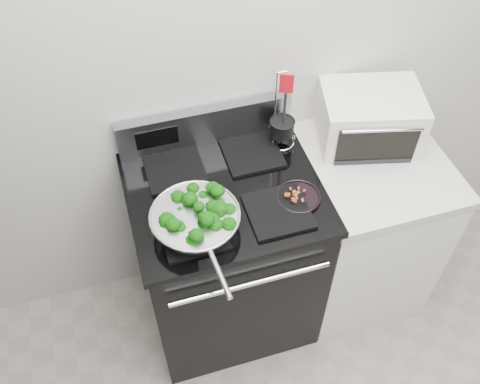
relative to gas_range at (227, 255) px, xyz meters
name	(u,v)px	position (x,y,z in m)	size (l,w,h in m)	color
back_wall	(272,48)	(0.30, 0.34, 0.86)	(4.00, 0.02, 2.70)	#BBB9B1
gas_range	(227,255)	(0.00, 0.00, 0.00)	(0.79, 0.69, 1.13)	black
counter	(359,225)	(0.68, 0.00, -0.03)	(0.62, 0.68, 0.92)	white
skillet	(196,220)	(-0.16, -0.16, 0.52)	(0.34, 0.55, 0.07)	silver
broccoli_pile	(195,216)	(-0.16, -0.16, 0.54)	(0.27, 0.27, 0.09)	black
bacon_plate	(299,195)	(0.27, -0.13, 0.48)	(0.18, 0.18, 0.04)	black
utensil_holder	(282,131)	(0.31, 0.20, 0.53)	(0.12, 0.12, 0.38)	silver
toaster_oven	(369,118)	(0.70, 0.14, 0.55)	(0.49, 0.41, 0.24)	white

